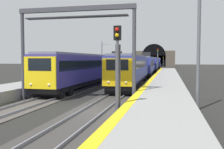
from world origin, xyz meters
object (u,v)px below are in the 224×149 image
Objects in this scene: overhead_signal_gantry at (75,30)px; catenary_mast_near at (198,46)px; railway_signal_near at (117,66)px; catenary_mast_far at (102,57)px; railway_signal_mid at (158,59)px; train_main_approaching at (150,64)px; railway_signal_far at (163,60)px; train_adjacent_platform at (104,66)px.

catenary_mast_near is (-1.38, -8.85, -1.44)m from overhead_signal_gantry.
catenary_mast_far reaches higher than railway_signal_near.
railway_signal_near is 45.86m from railway_signal_mid.
train_main_approaching is 13.65× the size of railway_signal_mid.
railway_signal_near is at bearing 0.00° from railway_signal_far.
overhead_signal_gantry is at bearing -167.82° from catenary_mast_far.
train_main_approaching is 23.93m from train_adjacent_platform.
railway_signal_mid is 1.25× the size of railway_signal_far.
overhead_signal_gantry is at bearing -6.26° from railway_signal_mid.
catenary_mast_near is (-19.99, -11.41, 1.88)m from train_adjacent_platform.
overhead_signal_gantry is at bearing -4.69° from train_main_approaching.
train_adjacent_platform is 4.81× the size of catenary_mast_near.
railway_signal_far is at bearing -180.00° from railway_signal_near.
train_adjacent_platform is 22.84m from railway_signal_mid.
train_main_approaching is 43.86m from catenary_mast_near.
train_main_approaching is 9.84× the size of catenary_mast_near.
railway_signal_near is at bearing 1.05° from train_main_approaching.
catenary_mast_near is (-95.17, -4.42, 1.29)m from railway_signal_far.
train_main_approaching is 47.57m from railway_signal_near.
train_main_approaching is at bearing -131.91° from railway_signal_mid.
railway_signal_mid is 13.30m from catenary_mast_far.
catenary_mast_far reaches higher than railway_signal_far.
railway_signal_mid is (45.86, 0.00, 0.51)m from railway_signal_near.
train_main_approaching is 15.69× the size of railway_signal_near.
catenary_mast_near is at bearing 2.66° from railway_signal_far.
train_adjacent_platform is at bearing -164.32° from catenary_mast_far.
train_adjacent_platform is 25.15m from railway_signal_near.
railway_signal_far is at bearing -180.00° from railway_signal_mid.
railway_signal_far is at bearing 176.76° from train_main_approaching.
catenary_mast_far is (41.02, 8.86, -1.70)m from overhead_signal_gantry.
railway_signal_mid reaches higher than train_main_approaching.
railway_signal_far is (53.47, 0.00, -0.63)m from railway_signal_mid.
catenary_mast_near reaches higher than railway_signal_near.
railway_signal_mid is (21.71, -6.99, 1.22)m from train_adjacent_platform.
train_adjacent_platform is (-23.37, 5.13, 0.05)m from train_main_approaching.
railway_signal_near is 0.87× the size of railway_signal_mid.
train_adjacent_platform is at bearing -5.31° from railway_signal_far.
railway_signal_mid is at bearing 163.00° from train_adjacent_platform.
railway_signal_near is 6.19m from catenary_mast_near.
railway_signal_near is 7.56m from overhead_signal_gantry.
train_adjacent_platform is 23.33m from catenary_mast_far.
train_adjacent_platform is at bearing 7.85° from overhead_signal_gantry.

